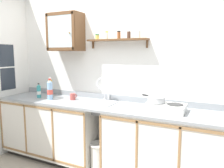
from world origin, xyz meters
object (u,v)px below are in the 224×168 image
Objects in this scene: mug at (73,97)px; wall_cabinet at (66,32)px; bottle_juice_amber_1 at (50,89)px; bottle_water_blue_2 at (50,90)px; sink at (97,104)px; hot_plate_stove at (165,108)px; trash_bin at (99,158)px; bottle_detergent_teal_0 at (39,91)px; saucepan at (156,99)px.

wall_cabinet is (-0.18, 0.11, 0.94)m from mug.
bottle_water_blue_2 is at bearing -51.88° from bottle_juice_amber_1.
sink is 4.39× the size of mug.
bottle_water_blue_2 is at bearing -117.27° from wall_cabinet.
sink is at bearing -2.38° from mug.
wall_cabinet reaches higher than mug.
hot_plate_stove is at bearing 2.37° from bottle_water_blue_2.
bottle_juice_amber_1 is 1.26m from trash_bin.
bottle_detergent_teal_0 is 0.72× the size of bottle_water_blue_2.
sink is 1.20× the size of trash_bin.
sink reaches higher than mug.
trash_bin is (1.11, -0.10, -0.80)m from bottle_detergent_teal_0.
saucepan is 0.59× the size of wall_cabinet.
bottle_juice_amber_1 is at bearing -179.79° from saucepan.
bottle_water_blue_2 is at bearing -176.53° from saucepan.
hot_plate_stove is 1.42× the size of saucepan.
mug is 0.96m from wall_cabinet.
saucepan is at bearing -1.81° from mug.
sink reaches higher than hot_plate_stove.
sink is 1.10× the size of hot_plate_stove.
bottle_water_blue_2 is 2.68× the size of mug.
bottle_juice_amber_1 is at bearing 170.50° from trash_bin.
bottle_water_blue_2 is 1.20m from trash_bin.
sink is at bearing 177.13° from hot_plate_stove.
bottle_water_blue_2 reaches higher than bottle_detergent_teal_0.
trash_bin is (0.13, -0.18, -0.68)m from sink.
bottle_water_blue_2 is at bearing -177.63° from hot_plate_stove.
bottle_detergent_teal_0 reaches higher than mug.
wall_cabinet is at bearing 38.54° from bottle_juice_amber_1.
wall_cabinet is 1.29× the size of trash_bin.
bottle_detergent_teal_0 is (-1.92, -0.03, 0.05)m from hot_plate_stove.
bottle_juice_amber_1 is 0.58× the size of wall_cabinet.
bottle_juice_amber_1 reaches higher than saucepan.
bottle_detergent_teal_0 is (-1.80, -0.06, -0.03)m from saucepan.
bottle_detergent_teal_0 is 1.93× the size of mug.
sink is 0.94m from hot_plate_stove.
sink is 0.42m from mug.
sink is at bearing -11.99° from wall_cabinet.
wall_cabinet is at bearing 174.03° from saucepan.
sink is 1.17m from wall_cabinet.
bottle_detergent_teal_0 is 0.57m from mug.
wall_cabinet is at bearing 173.54° from hot_plate_stove.
hot_plate_stove is 1.49× the size of bottle_water_blue_2.
wall_cabinet reaches higher than bottle_water_blue_2.
hot_plate_stove is 0.14m from saucepan.
bottle_juice_amber_1 is 0.11m from bottle_water_blue_2.
wall_cabinet is at bearing 156.98° from trash_bin.
sink reaches higher than trash_bin.
mug is 0.94m from trash_bin.
bottle_juice_amber_1 is 1.02× the size of bottle_water_blue_2.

